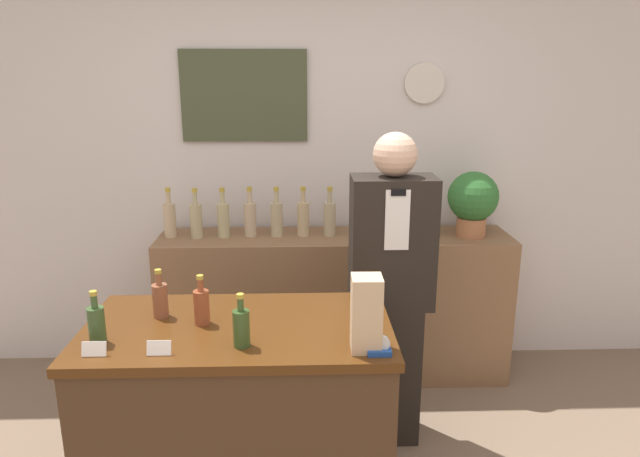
% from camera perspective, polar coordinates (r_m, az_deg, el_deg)
% --- Properties ---
extents(back_wall, '(5.20, 0.09, 2.70)m').
position_cam_1_polar(back_wall, '(3.72, -1.88, 6.63)').
color(back_wall, silver).
rests_on(back_wall, ground_plane).
extents(back_shelf, '(2.18, 0.45, 0.94)m').
position_cam_1_polar(back_shelf, '(3.70, 1.48, -7.75)').
color(back_shelf, brown).
rests_on(back_shelf, ground_plane).
extents(display_counter, '(1.28, 0.70, 0.90)m').
position_cam_1_polar(display_counter, '(2.65, -7.80, -18.44)').
color(display_counter, '#422B19').
rests_on(display_counter, ground_plane).
extents(shopkeeper, '(0.42, 0.26, 1.65)m').
position_cam_1_polar(shopkeeper, '(2.97, 7.08, -6.48)').
color(shopkeeper, black).
rests_on(shopkeeper, ground_plane).
extents(potted_plant, '(0.31, 0.31, 0.40)m').
position_cam_1_polar(potted_plant, '(3.60, 15.07, 2.76)').
color(potted_plant, '#B27047').
rests_on(potted_plant, back_shelf).
extents(paper_bag, '(0.12, 0.11, 0.29)m').
position_cam_1_polar(paper_bag, '(2.16, 4.70, -8.48)').
color(paper_bag, tan).
rests_on(paper_bag, display_counter).
extents(tape_dispenser, '(0.09, 0.06, 0.07)m').
position_cam_1_polar(tape_dispenser, '(2.18, 6.09, -11.83)').
color(tape_dispenser, '#1E4799').
rests_on(tape_dispenser, display_counter).
extents(price_card_left, '(0.09, 0.02, 0.06)m').
position_cam_1_polar(price_card_left, '(2.31, -21.62, -11.14)').
color(price_card_left, white).
rests_on(price_card_left, display_counter).
extents(price_card_right, '(0.09, 0.02, 0.06)m').
position_cam_1_polar(price_card_right, '(2.24, -15.76, -11.43)').
color(price_card_right, white).
rests_on(price_card_right, display_counter).
extents(counter_bottle_0, '(0.07, 0.07, 0.21)m').
position_cam_1_polar(counter_bottle_0, '(2.39, -21.40, -8.84)').
color(counter_bottle_0, '#355028').
rests_on(counter_bottle_0, display_counter).
extents(counter_bottle_1, '(0.07, 0.07, 0.21)m').
position_cam_1_polar(counter_bottle_1, '(2.55, -15.65, -6.82)').
color(counter_bottle_1, brown).
rests_on(counter_bottle_1, display_counter).
extents(counter_bottle_2, '(0.07, 0.07, 0.21)m').
position_cam_1_polar(counter_bottle_2, '(2.44, -11.72, -7.57)').
color(counter_bottle_2, brown).
rests_on(counter_bottle_2, display_counter).
extents(counter_bottle_3, '(0.07, 0.07, 0.21)m').
position_cam_1_polar(counter_bottle_3, '(2.22, -7.82, -9.71)').
color(counter_bottle_3, '#324B21').
rests_on(counter_bottle_3, display_counter).
extents(shelf_bottle_0, '(0.07, 0.07, 0.31)m').
position_cam_1_polar(shelf_bottle_0, '(3.60, -14.77, 0.95)').
color(shelf_bottle_0, tan).
rests_on(shelf_bottle_0, back_shelf).
extents(shelf_bottle_1, '(0.07, 0.07, 0.31)m').
position_cam_1_polar(shelf_bottle_1, '(3.55, -12.26, 0.91)').
color(shelf_bottle_1, tan).
rests_on(shelf_bottle_1, back_shelf).
extents(shelf_bottle_2, '(0.07, 0.07, 0.31)m').
position_cam_1_polar(shelf_bottle_2, '(3.53, -9.62, 0.98)').
color(shelf_bottle_2, tan).
rests_on(shelf_bottle_2, back_shelf).
extents(shelf_bottle_3, '(0.07, 0.07, 0.31)m').
position_cam_1_polar(shelf_bottle_3, '(3.53, -6.96, 1.08)').
color(shelf_bottle_3, tan).
rests_on(shelf_bottle_3, back_shelf).
extents(shelf_bottle_4, '(0.07, 0.07, 0.31)m').
position_cam_1_polar(shelf_bottle_4, '(3.51, -4.32, 1.08)').
color(shelf_bottle_4, tan).
rests_on(shelf_bottle_4, back_shelf).
extents(shelf_bottle_5, '(0.07, 0.07, 0.31)m').
position_cam_1_polar(shelf_bottle_5, '(3.51, -1.66, 1.11)').
color(shelf_bottle_5, tan).
rests_on(shelf_bottle_5, back_shelf).
extents(shelf_bottle_6, '(0.07, 0.07, 0.31)m').
position_cam_1_polar(shelf_bottle_6, '(3.51, 1.01, 1.11)').
color(shelf_bottle_6, tan).
rests_on(shelf_bottle_6, back_shelf).
extents(shelf_bottle_7, '(0.07, 0.07, 0.31)m').
position_cam_1_polar(shelf_bottle_7, '(3.50, 3.69, 1.04)').
color(shelf_bottle_7, tan).
rests_on(shelf_bottle_7, back_shelf).
extents(shelf_bottle_8, '(0.07, 0.07, 0.31)m').
position_cam_1_polar(shelf_bottle_8, '(3.55, 6.28, 1.16)').
color(shelf_bottle_8, tan).
rests_on(shelf_bottle_8, back_shelf).
extents(shelf_bottle_9, '(0.07, 0.07, 0.31)m').
position_cam_1_polar(shelf_bottle_9, '(3.56, 8.93, 1.10)').
color(shelf_bottle_9, tan).
rests_on(shelf_bottle_9, back_shelf).
extents(shelf_bottle_10, '(0.07, 0.07, 0.31)m').
position_cam_1_polar(shelf_bottle_10, '(3.60, 11.44, 1.16)').
color(shelf_bottle_10, tan).
rests_on(shelf_bottle_10, back_shelf).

